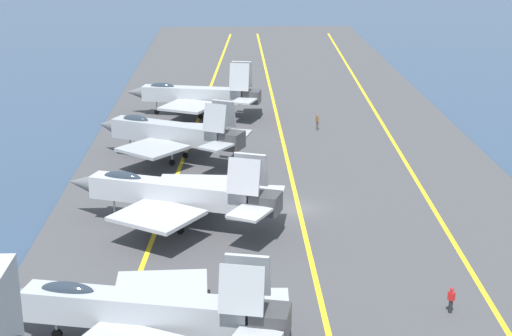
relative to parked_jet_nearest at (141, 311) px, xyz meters
The scene contains 11 objects.
ground_plane 23.91m from the parked_jet_nearest, 26.35° to the right, with size 2000.00×2000.00×0.00m, color #2D425B.
carrier_deck 23.89m from the parked_jet_nearest, 26.35° to the right, with size 217.10×40.19×0.40m, color #424244.
deck_stripe_foul_line 30.41m from the parked_jet_nearest, 45.41° to the right, with size 195.39×0.36×0.01m, color yellow.
deck_stripe_centerline 23.87m from the parked_jet_nearest, 26.35° to the right, with size 195.39×0.36×0.01m, color yellow.
deck_stripe_edge_line 21.42m from the parked_jet_nearest, ahead, with size 195.39×0.36×0.01m, color yellow.
parked_jet_nearest is the anchor object (origin of this frame).
parked_jet_second 17.65m from the parked_jet_nearest, ahead, with size 12.73×17.39×6.26m.
parked_jet_third 34.65m from the parked_jet_nearest, ahead, with size 12.74×15.74×6.39m.
parked_jet_fourth 52.25m from the parked_jet_nearest, ahead, with size 13.28×16.26×6.66m.
crew_red_vest 18.58m from the parked_jet_nearest, 79.57° to the right, with size 0.45×0.45×1.68m.
crew_brown_vest 47.81m from the parked_jet_nearest, 17.87° to the right, with size 0.43×0.34×1.86m.
Camera 1 is at (-59.96, 5.50, 23.45)m, focal length 55.00 mm.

